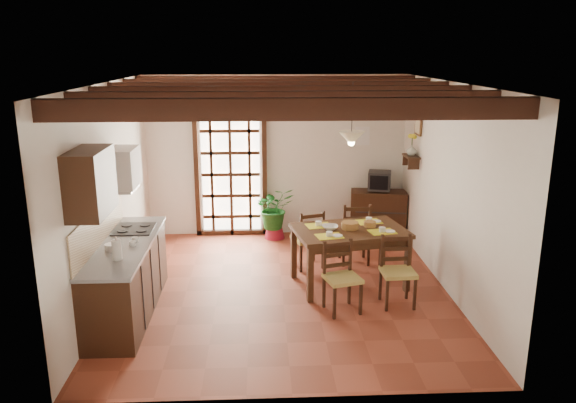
{
  "coord_description": "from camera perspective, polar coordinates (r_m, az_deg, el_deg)",
  "views": [
    {
      "loc": [
        -0.27,
        -7.16,
        3.21
      ],
      "look_at": [
        0.1,
        0.4,
        1.15
      ],
      "focal_mm": 35.0,
      "sensor_mm": 36.0,
      "label": 1
    }
  ],
  "objects": [
    {
      "name": "ceiling_beams",
      "position": [
        7.18,
        -0.65,
        11.07
      ],
      "size": [
        4.5,
        4.34,
        0.2
      ],
      "color": "black",
      "rests_on": "room_shell"
    },
    {
      "name": "chair_far_left",
      "position": [
        8.53,
        2.02,
        -4.84
      ],
      "size": [
        0.52,
        0.51,
        0.91
      ],
      "rotation": [
        0.0,
        0.0,
        3.47
      ],
      "color": "#AD9949",
      "rests_on": "ground_plane"
    },
    {
      "name": "fuse_box",
      "position": [
        9.91,
        7.57,
        6.62
      ],
      "size": [
        0.25,
        0.03,
        0.32
      ],
      "primitive_type": "cube",
      "color": "white",
      "rests_on": "room_shell"
    },
    {
      "name": "sideboard",
      "position": [
        10.01,
        9.13,
        -1.23
      ],
      "size": [
        1.02,
        0.58,
        0.82
      ],
      "primitive_type": "cube",
      "rotation": [
        0.0,
        0.0,
        -0.16
      ],
      "color": "black",
      "rests_on": "ground_plane"
    },
    {
      "name": "framed_picture",
      "position": [
        9.18,
        13.09,
        7.57
      ],
      "size": [
        0.03,
        0.32,
        0.32
      ],
      "color": "brown",
      "rests_on": "room_shell"
    },
    {
      "name": "ground_plane",
      "position": [
        7.85,
        -0.59,
        -8.91
      ],
      "size": [
        5.0,
        5.0,
        0.0
      ],
      "primitive_type": "plane",
      "color": "brown"
    },
    {
      "name": "room_shell",
      "position": [
        7.3,
        -0.63,
        4.22
      ],
      "size": [
        4.52,
        5.02,
        2.81
      ],
      "color": "silver",
      "rests_on": "ground_plane"
    },
    {
      "name": "shelf_vase",
      "position": [
        9.22,
        12.45,
        5.12
      ],
      "size": [
        0.15,
        0.15,
        0.15
      ],
      "primitive_type": "imported",
      "color": "#B2BFB2",
      "rests_on": "wall_shelf"
    },
    {
      "name": "chair_far_right",
      "position": [
        8.75,
        6.75,
        -4.27
      ],
      "size": [
        0.46,
        0.43,
        0.97
      ],
      "rotation": [
        0.0,
        0.0,
        3.16
      ],
      "color": "#AD9949",
      "rests_on": "ground_plane"
    },
    {
      "name": "range_hood",
      "position": [
        7.48,
        -16.54,
        3.21
      ],
      "size": [
        0.38,
        0.6,
        0.54
      ],
      "color": "white",
      "rests_on": "room_shell"
    },
    {
      "name": "shelf_flowers",
      "position": [
        9.19,
        12.52,
        6.4
      ],
      "size": [
        0.14,
        0.14,
        0.36
      ],
      "color": "yellow",
      "rests_on": "shelf_vase"
    },
    {
      "name": "kitchen_counter",
      "position": [
        7.3,
        -16.06,
        -7.4
      ],
      "size": [
        0.64,
        2.25,
        1.38
      ],
      "color": "black",
      "rests_on": "ground_plane"
    },
    {
      "name": "upper_cabinet",
      "position": [
        6.28,
        -19.44,
        1.84
      ],
      "size": [
        0.35,
        0.8,
        0.7
      ],
      "primitive_type": "cube",
      "color": "black",
      "rests_on": "room_shell"
    },
    {
      "name": "counter_items",
      "position": [
        7.22,
        -16.18,
        -3.57
      ],
      "size": [
        0.5,
        1.43,
        0.25
      ],
      "color": "black",
      "rests_on": "kitchen_counter"
    },
    {
      "name": "potted_plant",
      "position": [
        9.72,
        -1.4,
        -0.53
      ],
      "size": [
        2.07,
        1.91,
        1.92
      ],
      "primitive_type": "imported",
      "rotation": [
        0.0,
        0.0,
        0.29
      ],
      "color": "#144C19",
      "rests_on": "ground_plane"
    },
    {
      "name": "dining_table",
      "position": [
        7.81,
        6.28,
        -3.51
      ],
      "size": [
        1.67,
        1.25,
        0.82
      ],
      "rotation": [
        0.0,
        0.0,
        0.2
      ],
      "color": "#3B2313",
      "rests_on": "ground_plane"
    },
    {
      "name": "french_door",
      "position": [
        9.83,
        -5.84,
        3.21
      ],
      "size": [
        1.26,
        0.11,
        2.32
      ],
      "color": "white",
      "rests_on": "ground_plane"
    },
    {
      "name": "table_bowl",
      "position": [
        7.73,
        4.3,
        -2.63
      ],
      "size": [
        0.22,
        0.22,
        0.05
      ],
      "primitive_type": "imported",
      "rotation": [
        0.0,
        0.0,
        -0.0
      ],
      "color": "white",
      "rests_on": "dining_table"
    },
    {
      "name": "plant_pot",
      "position": [
        9.86,
        -1.38,
        -3.11
      ],
      "size": [
        0.36,
        0.36,
        0.22
      ],
      "primitive_type": "cone",
      "color": "maroon",
      "rests_on": "ground_plane"
    },
    {
      "name": "crt_tv",
      "position": [
        9.85,
        9.28,
        2.11
      ],
      "size": [
        0.45,
        0.43,
        0.33
      ],
      "rotation": [
        0.0,
        0.0,
        -0.26
      ],
      "color": "black",
      "rests_on": "sideboard"
    },
    {
      "name": "table_setting",
      "position": [
        7.75,
        6.32,
        -2.09
      ],
      "size": [
        1.1,
        0.73,
        0.1
      ],
      "rotation": [
        0.0,
        0.0,
        0.2
      ],
      "color": "yellow",
      "rests_on": "dining_table"
    },
    {
      "name": "pendant_lamp",
      "position": [
        7.59,
        6.46,
        6.55
      ],
      "size": [
        0.36,
        0.36,
        0.84
      ],
      "color": "black",
      "rests_on": "room_shell"
    },
    {
      "name": "chair_near_left",
      "position": [
        7.17,
        5.48,
        -8.94
      ],
      "size": [
        0.51,
        0.49,
        0.9
      ],
      "rotation": [
        0.0,
        0.0,
        0.28
      ],
      "color": "#AD9949",
      "rests_on": "ground_plane"
    },
    {
      "name": "chair_near_right",
      "position": [
        7.45,
        11.03,
        -8.21
      ],
      "size": [
        0.43,
        0.41,
        0.91
      ],
      "rotation": [
        0.0,
        0.0,
        0.04
      ],
      "color": "#AD9949",
      "rests_on": "ground_plane"
    },
    {
      "name": "wall_shelf",
      "position": [
        9.24,
        12.4,
        4.27
      ],
      "size": [
        0.2,
        0.42,
        0.2
      ],
      "color": "black",
      "rests_on": "room_shell"
    }
  ]
}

